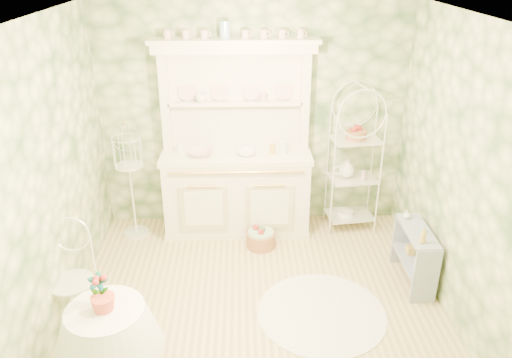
{
  "coord_description": "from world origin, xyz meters",
  "views": [
    {
      "loc": [
        -0.14,
        -3.87,
        3.18
      ],
      "look_at": [
        0.0,
        0.5,
        1.15
      ],
      "focal_mm": 35.0,
      "sensor_mm": 36.0,
      "label": 1
    }
  ],
  "objects_px": {
    "cafe_chair": "(73,287)",
    "birdcage_stand": "(131,183)",
    "kitchen_dresser": "(236,142)",
    "side_shelf": "(414,255)",
    "bakers_rack": "(354,162)",
    "floor_basket": "(261,239)",
    "round_table": "(111,349)"
  },
  "relations": [
    {
      "from": "cafe_chair",
      "to": "birdcage_stand",
      "type": "height_order",
      "value": "birdcage_stand"
    },
    {
      "from": "kitchen_dresser",
      "to": "side_shelf",
      "type": "distance_m",
      "value": 2.3
    },
    {
      "from": "bakers_rack",
      "to": "cafe_chair",
      "type": "relative_size",
      "value": 2.21
    },
    {
      "from": "bakers_rack",
      "to": "birdcage_stand",
      "type": "height_order",
      "value": "bakers_rack"
    },
    {
      "from": "cafe_chair",
      "to": "birdcage_stand",
      "type": "relative_size",
      "value": 0.57
    },
    {
      "from": "floor_basket",
      "to": "cafe_chair",
      "type": "bearing_deg",
      "value": -144.57
    },
    {
      "from": "bakers_rack",
      "to": "side_shelf",
      "type": "relative_size",
      "value": 2.34
    },
    {
      "from": "bakers_rack",
      "to": "cafe_chair",
      "type": "height_order",
      "value": "bakers_rack"
    },
    {
      "from": "round_table",
      "to": "cafe_chair",
      "type": "bearing_deg",
      "value": 125.18
    },
    {
      "from": "bakers_rack",
      "to": "side_shelf",
      "type": "height_order",
      "value": "bakers_rack"
    },
    {
      "from": "bakers_rack",
      "to": "floor_basket",
      "type": "bearing_deg",
      "value": -165.54
    },
    {
      "from": "birdcage_stand",
      "to": "side_shelf",
      "type": "bearing_deg",
      "value": -18.82
    },
    {
      "from": "round_table",
      "to": "cafe_chair",
      "type": "height_order",
      "value": "cafe_chair"
    },
    {
      "from": "round_table",
      "to": "floor_basket",
      "type": "distance_m",
      "value": 2.33
    },
    {
      "from": "round_table",
      "to": "kitchen_dresser",
      "type": "bearing_deg",
      "value": 67.46
    },
    {
      "from": "side_shelf",
      "to": "birdcage_stand",
      "type": "distance_m",
      "value": 3.25
    },
    {
      "from": "bakers_rack",
      "to": "round_table",
      "type": "xyz_separation_m",
      "value": [
        -2.38,
        -2.41,
        -0.55
      ]
    },
    {
      "from": "side_shelf",
      "to": "round_table",
      "type": "xyz_separation_m",
      "value": [
        -2.81,
        -1.23,
        0.0
      ]
    },
    {
      "from": "bakers_rack",
      "to": "floor_basket",
      "type": "xyz_separation_m",
      "value": [
        -1.12,
        -0.45,
        -0.77
      ]
    },
    {
      "from": "birdcage_stand",
      "to": "round_table",
      "type": "bearing_deg",
      "value": -83.82
    },
    {
      "from": "side_shelf",
      "to": "birdcage_stand",
      "type": "height_order",
      "value": "birdcage_stand"
    },
    {
      "from": "kitchen_dresser",
      "to": "side_shelf",
      "type": "height_order",
      "value": "kitchen_dresser"
    },
    {
      "from": "side_shelf",
      "to": "floor_basket",
      "type": "xyz_separation_m",
      "value": [
        -1.55,
        0.72,
        -0.22
      ]
    },
    {
      "from": "kitchen_dresser",
      "to": "round_table",
      "type": "relative_size",
      "value": 3.56
    },
    {
      "from": "side_shelf",
      "to": "cafe_chair",
      "type": "height_order",
      "value": "cafe_chair"
    },
    {
      "from": "cafe_chair",
      "to": "kitchen_dresser",
      "type": "bearing_deg",
      "value": 48.65
    },
    {
      "from": "kitchen_dresser",
      "to": "round_table",
      "type": "bearing_deg",
      "value": -112.54
    },
    {
      "from": "cafe_chair",
      "to": "floor_basket",
      "type": "relative_size",
      "value": 2.58
    },
    {
      "from": "side_shelf",
      "to": "round_table",
      "type": "distance_m",
      "value": 3.06
    },
    {
      "from": "round_table",
      "to": "birdcage_stand",
      "type": "height_order",
      "value": "birdcage_stand"
    },
    {
      "from": "kitchen_dresser",
      "to": "round_table",
      "type": "distance_m",
      "value": 2.7
    },
    {
      "from": "side_shelf",
      "to": "cafe_chair",
      "type": "distance_m",
      "value": 3.34
    }
  ]
}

